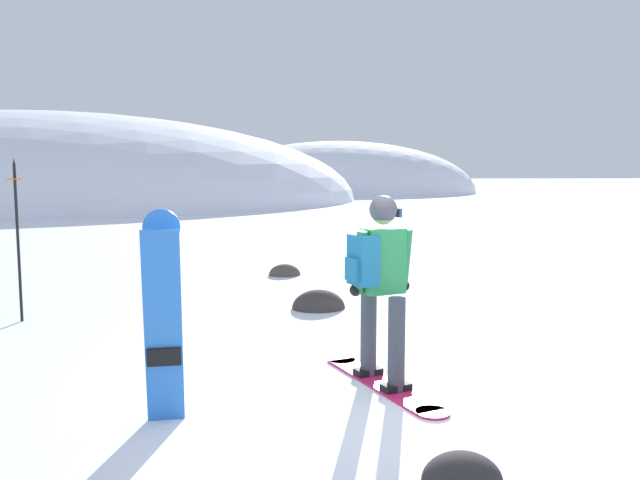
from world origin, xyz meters
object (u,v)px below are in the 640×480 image
Objects in this scene: spare_snowboard at (163,317)px; piste_marker_near at (17,230)px; rock_mid at (285,275)px; rock_small at (319,308)px; snowboarder_main at (379,285)px.

spare_snowboard is 0.79× the size of piste_marker_near.
piste_marker_near is at bearing -141.37° from rock_mid.
rock_small is (0.11, -2.95, 0.00)m from rock_mid.
rock_small is (0.04, 3.29, -0.92)m from snowboarder_main.
rock_small is at bearing 63.99° from spare_snowboard.
rock_small reaches higher than rock_mid.
rock_mid is at bearing 90.67° from snowboarder_main.
piste_marker_near is 3.51× the size of rock_mid.
snowboarder_main is 1.93m from spare_snowboard.
piste_marker_near is 4.99m from rock_mid.
rock_mid is at bearing 75.44° from spare_snowboard.
spare_snowboard is at bearing -162.93° from snowboarder_main.
rock_small is (1.88, 3.85, -0.83)m from spare_snowboard.
snowboarder_main reaches higher than rock_small.
rock_small is (3.90, 0.08, -1.19)m from piste_marker_near.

